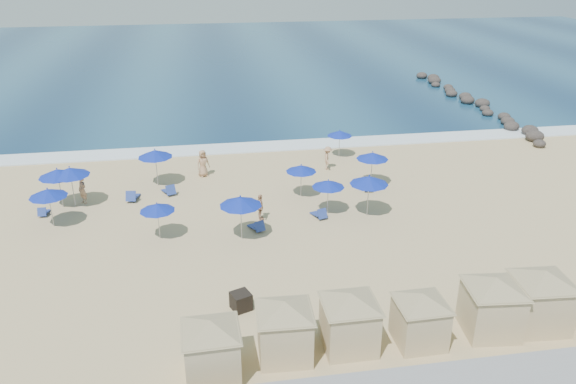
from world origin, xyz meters
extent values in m
plane|color=tan|center=(0.00, 0.00, 0.00)|extent=(160.00, 160.00, 0.00)
cube|color=#0D2C4C|center=(0.00, 55.00, 0.03)|extent=(160.00, 80.00, 0.06)
cube|color=white|center=(0.00, 15.50, 0.04)|extent=(160.00, 2.50, 0.08)
ellipsoid|color=#282321|center=(23.40, 12.00, 0.28)|extent=(1.00, 1.00, 0.65)
ellipsoid|color=#282321|center=(23.88, 13.50, 0.41)|extent=(1.48, 1.48, 0.96)
ellipsoid|color=#282321|center=(24.36, 15.00, 0.39)|extent=(1.40, 1.40, 0.91)
ellipsoid|color=#282321|center=(23.52, 16.50, 0.36)|extent=(1.32, 1.32, 0.86)
ellipsoid|color=#282321|center=(24.00, 18.00, 0.34)|extent=(1.24, 1.24, 0.81)
ellipsoid|color=#282321|center=(24.48, 19.50, 0.32)|extent=(1.16, 1.16, 0.75)
ellipsoid|color=#282321|center=(23.64, 21.00, 0.30)|extent=(1.08, 1.08, 0.70)
ellipsoid|color=#282321|center=(24.12, 22.50, 0.28)|extent=(1.00, 1.00, 0.65)
ellipsoid|color=#282321|center=(24.60, 24.00, 0.41)|extent=(1.48, 1.48, 0.96)
ellipsoid|color=#282321|center=(23.76, 25.50, 0.39)|extent=(1.40, 1.40, 0.91)
ellipsoid|color=#282321|center=(24.24, 27.00, 0.36)|extent=(1.32, 1.32, 0.86)
ellipsoid|color=#282321|center=(23.40, 28.50, 0.34)|extent=(1.24, 1.24, 0.81)
ellipsoid|color=#282321|center=(23.88, 30.00, 0.32)|extent=(1.16, 1.16, 0.75)
ellipsoid|color=#282321|center=(24.36, 31.50, 0.30)|extent=(1.08, 1.08, 0.70)
ellipsoid|color=#282321|center=(23.52, 33.00, 0.28)|extent=(1.00, 1.00, 0.65)
ellipsoid|color=#282321|center=(24.00, 34.50, 0.41)|extent=(1.48, 1.48, 0.96)
ellipsoid|color=#282321|center=(24.48, 36.00, 0.39)|extent=(1.40, 1.40, 0.91)
ellipsoid|color=#282321|center=(23.64, 37.50, 0.36)|extent=(1.32, 1.32, 0.86)
cube|color=black|center=(-1.94, -5.97, 0.40)|extent=(1.03, 1.03, 0.80)
cube|color=#CAB48A|center=(-3.33, -9.94, 0.98)|extent=(2.01, 2.01, 1.96)
cube|color=#958561|center=(-3.33, -9.94, 1.96)|extent=(2.11, 2.11, 0.08)
pyramid|color=#958561|center=(-3.33, -9.94, 2.45)|extent=(4.29, 4.29, 0.49)
cube|color=#CAB48A|center=(-0.52, -9.29, 1.00)|extent=(2.08, 2.08, 1.99)
cube|color=#958561|center=(-0.52, -9.29, 1.99)|extent=(2.18, 2.18, 0.08)
pyramid|color=#958561|center=(-0.52, -9.29, 2.49)|extent=(4.36, 4.36, 0.50)
cube|color=#CAB48A|center=(2.07, -9.18, 1.00)|extent=(2.01, 2.01, 2.01)
cube|color=#958561|center=(2.07, -9.18, 2.01)|extent=(2.11, 2.11, 0.08)
pyramid|color=#958561|center=(2.07, -9.18, 2.51)|extent=(4.40, 4.40, 0.50)
cube|color=#CAB48A|center=(4.91, -9.38, 0.92)|extent=(1.88, 1.88, 1.85)
cube|color=#958561|center=(4.91, -9.38, 1.85)|extent=(1.98, 1.98, 0.07)
pyramid|color=#958561|center=(4.91, -9.38, 2.31)|extent=(4.05, 4.05, 0.46)
cube|color=#CAB48A|center=(8.06, -9.18, 1.04)|extent=(2.27, 2.27, 2.08)
cube|color=#958561|center=(8.06, -9.18, 2.08)|extent=(2.39, 2.39, 0.08)
pyramid|color=#958561|center=(8.06, -9.18, 2.60)|extent=(4.53, 4.53, 0.52)
cube|color=#CAB48A|center=(10.22, -9.13, 1.07)|extent=(2.28, 2.28, 2.13)
cube|color=#958561|center=(10.22, -9.13, 2.13)|extent=(2.39, 2.39, 0.09)
pyramid|color=#958561|center=(10.22, -9.13, 2.67)|extent=(4.67, 4.67, 0.53)
cylinder|color=#A5A8AD|center=(-11.85, 6.37, 1.03)|extent=(0.05, 0.05, 2.05)
cone|color=#0D2397|center=(-11.85, 6.37, 2.24)|extent=(2.27, 2.27, 0.49)
sphere|color=#0D2397|center=(-11.85, 6.37, 2.54)|extent=(0.09, 0.09, 0.09)
cylinder|color=#A5A8AD|center=(-11.85, 3.73, 0.96)|extent=(0.05, 0.05, 1.91)
cone|color=#0D2397|center=(-11.85, 3.73, 2.09)|extent=(2.11, 2.11, 0.45)
sphere|color=#0D2397|center=(-11.85, 3.73, 2.36)|extent=(0.08, 0.08, 0.08)
cylinder|color=#A5A8AD|center=(-11.12, 6.36, 1.05)|extent=(0.06, 0.06, 2.09)
cone|color=#0D2397|center=(-11.12, 6.36, 2.29)|extent=(2.31, 2.31, 0.50)
sphere|color=#0D2397|center=(-11.12, 6.36, 2.59)|extent=(0.09, 0.09, 0.09)
cylinder|color=#A5A8AD|center=(-5.78, 1.26, 0.86)|extent=(0.05, 0.05, 1.72)
cone|color=#0D2397|center=(-5.78, 1.26, 1.88)|extent=(1.90, 1.90, 0.41)
sphere|color=#0D2397|center=(-5.78, 1.26, 2.13)|extent=(0.07, 0.07, 0.07)
cylinder|color=#A5A8AD|center=(-6.25, 8.93, 1.03)|extent=(0.05, 0.05, 2.05)
cone|color=#0D2397|center=(-6.25, 8.93, 2.24)|extent=(2.27, 2.27, 0.49)
sphere|color=#0D2397|center=(-6.25, 8.93, 2.54)|extent=(0.09, 0.09, 0.09)
cylinder|color=#A5A8AD|center=(-1.36, 0.50, 1.03)|extent=(0.05, 0.05, 2.07)
cone|color=#0D2397|center=(-1.36, 0.50, 2.26)|extent=(2.28, 2.28, 0.49)
sphere|color=#0D2397|center=(-1.36, 0.50, 2.56)|extent=(0.09, 0.09, 0.09)
cylinder|color=#A5A8AD|center=(2.87, 5.57, 0.88)|extent=(0.05, 0.05, 1.76)
cone|color=#0D2397|center=(2.87, 5.57, 1.92)|extent=(1.94, 1.94, 0.42)
sphere|color=#0D2397|center=(2.87, 5.57, 2.18)|extent=(0.07, 0.07, 0.07)
cylinder|color=#A5A8AD|center=(3.99, 2.89, 0.88)|extent=(0.05, 0.05, 1.75)
cone|color=#0D2397|center=(3.99, 2.89, 1.92)|extent=(1.94, 1.94, 0.42)
sphere|color=#0D2397|center=(3.99, 2.89, 2.17)|extent=(0.07, 0.07, 0.07)
cylinder|color=#A5A8AD|center=(7.08, 12.41, 0.85)|extent=(0.04, 0.04, 1.70)
cone|color=#0D2397|center=(7.08, 12.41, 1.86)|extent=(1.88, 1.88, 0.40)
sphere|color=#0D2397|center=(7.08, 12.41, 2.10)|extent=(0.07, 0.07, 0.07)
cylinder|color=#A5A8AD|center=(7.83, 6.63, 0.96)|extent=(0.05, 0.05, 1.92)
cone|color=#0D2397|center=(7.83, 6.63, 2.10)|extent=(2.12, 2.12, 0.45)
sphere|color=#0D2397|center=(7.83, 6.63, 2.37)|extent=(0.08, 0.08, 0.08)
cylinder|color=#A5A8AD|center=(6.26, 2.24, 1.03)|extent=(0.05, 0.05, 2.06)
cone|color=#0D2397|center=(6.26, 2.24, 2.25)|extent=(2.28, 2.28, 0.49)
sphere|color=#0D2397|center=(6.26, 2.24, 2.55)|extent=(0.09, 0.09, 0.09)
cube|color=navy|center=(-12.75, 5.48, 0.14)|extent=(0.50, 1.05, 0.29)
cube|color=navy|center=(-12.76, 5.04, 0.35)|extent=(0.50, 0.29, 0.51)
cube|color=navy|center=(-7.69, 6.88, 0.18)|extent=(0.80, 1.40, 0.36)
cube|color=navy|center=(-7.76, 6.33, 0.44)|extent=(0.67, 0.45, 0.64)
cube|color=navy|center=(-5.52, 7.46, 0.17)|extent=(1.01, 1.40, 0.35)
cube|color=navy|center=(-5.33, 6.96, 0.43)|extent=(0.68, 0.54, 0.62)
cube|color=navy|center=(-0.47, 1.50, 0.16)|extent=(0.95, 1.31, 0.33)
cube|color=navy|center=(-0.29, 1.04, 0.40)|extent=(0.64, 0.51, 0.58)
cube|color=navy|center=(3.35, 2.53, 0.16)|extent=(0.87, 1.29, 0.33)
cube|color=navy|center=(3.49, 2.05, 0.40)|extent=(0.63, 0.47, 0.57)
cube|color=navy|center=(7.40, 6.03, 0.17)|extent=(0.73, 1.30, 0.34)
cube|color=navy|center=(7.34, 5.52, 0.41)|extent=(0.62, 0.41, 0.60)
imported|color=tan|center=(-10.65, 6.76, 0.87)|extent=(0.74, 0.74, 1.74)
imported|color=tan|center=(-0.07, 2.67, 0.80)|extent=(0.46, 0.96, 1.60)
imported|color=tan|center=(5.62, 9.98, 0.84)|extent=(0.84, 1.20, 1.69)
imported|color=tan|center=(-3.19, 10.08, 0.94)|extent=(1.09, 0.93, 1.89)
camera|label=1|loc=(-3.23, -26.67, 14.68)|focal=35.00mm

